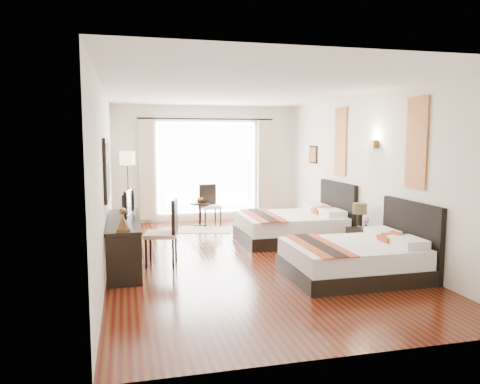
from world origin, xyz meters
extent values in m
cube|color=#3C0B0B|center=(0.00, 0.00, -0.01)|extent=(4.50, 7.50, 0.01)
cube|color=white|center=(0.00, 0.00, 2.79)|extent=(4.50, 7.50, 0.02)
cube|color=silver|center=(2.25, 0.00, 1.40)|extent=(0.01, 7.50, 2.80)
cube|color=silver|center=(-2.25, 0.00, 1.40)|extent=(0.01, 7.50, 2.80)
cube|color=silver|center=(0.00, 3.75, 1.40)|extent=(4.50, 0.01, 2.80)
cube|color=silver|center=(0.00, -3.75, 1.40)|extent=(4.50, 0.01, 2.80)
cube|color=white|center=(0.00, 3.73, 1.30)|extent=(2.40, 0.02, 2.20)
cube|color=white|center=(0.00, 3.67, 1.30)|extent=(2.30, 0.02, 2.10)
cube|color=#B4AA8C|center=(-1.45, 3.63, 1.28)|extent=(0.35, 0.14, 2.35)
cube|color=#B4AA8C|center=(1.45, 3.63, 1.28)|extent=(0.35, 0.14, 2.35)
cube|color=maroon|center=(2.23, -1.47, 1.95)|extent=(0.03, 0.50, 1.35)
cube|color=maroon|center=(2.23, 1.03, 1.95)|extent=(0.03, 0.50, 1.35)
cube|color=#473219|center=(2.19, -0.32, 1.92)|extent=(0.10, 0.14, 0.14)
cube|color=black|center=(-2.22, -0.08, 1.55)|extent=(0.04, 1.25, 0.95)
cube|color=white|center=(-2.19, -0.08, 1.55)|extent=(0.01, 1.12, 0.82)
cube|color=black|center=(1.23, -1.47, 0.11)|extent=(1.86, 1.45, 0.23)
cube|color=silver|center=(1.23, -1.47, 0.36)|extent=(1.80, 1.41, 0.27)
cube|color=black|center=(2.20, -1.47, 0.54)|extent=(0.08, 1.45, 1.09)
cube|color=#9C2A19|center=(0.71, -1.47, 0.51)|extent=(0.50, 1.51, 0.02)
cube|color=black|center=(1.18, 1.03, 0.12)|extent=(1.96, 1.53, 0.24)
cube|color=silver|center=(1.18, 1.03, 0.38)|extent=(1.90, 1.49, 0.29)
cube|color=black|center=(2.20, 1.03, 0.57)|extent=(0.08, 1.53, 1.15)
cube|color=#9C2A19|center=(0.63, 1.03, 0.53)|extent=(0.53, 1.59, 0.02)
cube|color=black|center=(2.02, -0.32, 0.23)|extent=(0.39, 0.48, 0.46)
cylinder|color=black|center=(2.03, -0.21, 0.60)|extent=(0.10, 0.10, 0.21)
cylinder|color=#3A2E1C|center=(2.03, -0.21, 0.80)|extent=(0.25, 0.25, 0.19)
imported|color=black|center=(1.99, -0.50, 0.56)|extent=(0.13, 0.13, 0.13)
cube|color=black|center=(-1.99, -0.08, 0.38)|extent=(0.50, 2.20, 0.76)
imported|color=black|center=(-1.97, 0.20, 0.98)|extent=(0.23, 0.78, 0.44)
cube|color=beige|center=(-1.41, -0.13, 0.49)|extent=(0.59, 0.59, 0.07)
cube|color=black|center=(-1.20, -0.18, 0.79)|extent=(0.15, 0.46, 0.55)
cylinder|color=black|center=(-1.89, 3.34, 0.02)|extent=(0.26, 0.26, 0.03)
cylinder|color=#473219|center=(-1.89, 3.34, 0.76)|extent=(0.03, 0.03, 1.47)
cylinder|color=#FFEBC7|center=(-1.89, 3.34, 1.57)|extent=(0.35, 0.35, 0.30)
cylinder|color=black|center=(-0.28, 3.08, 0.27)|extent=(0.46, 0.46, 0.53)
imported|color=#463419|center=(-0.26, 3.11, 0.56)|extent=(0.23, 0.23, 0.05)
cube|color=beige|center=(-0.04, 3.04, 0.44)|extent=(0.50, 0.50, 0.06)
cube|color=black|center=(-0.07, 3.23, 0.70)|extent=(0.41, 0.11, 0.49)
cube|color=tan|center=(-0.26, 2.52, 0.01)|extent=(1.30, 1.05, 0.01)
camera|label=1|loc=(-1.94, -7.54, 2.03)|focal=35.00mm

